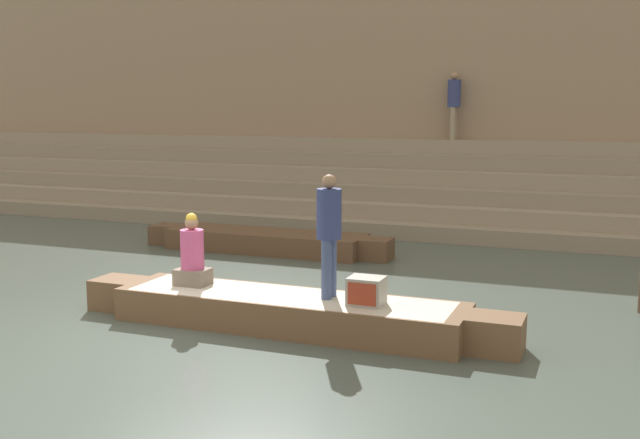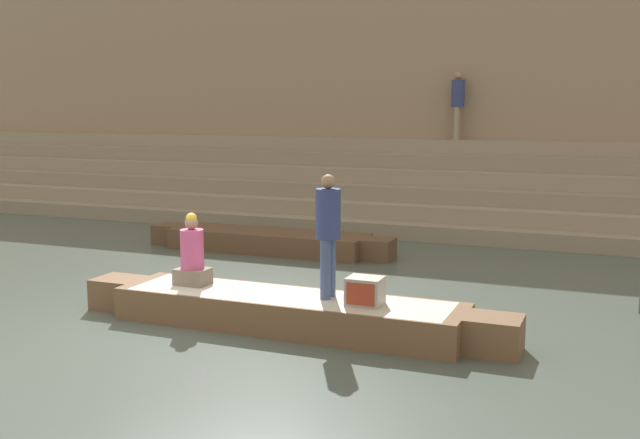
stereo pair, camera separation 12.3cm
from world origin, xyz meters
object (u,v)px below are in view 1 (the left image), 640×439
(rowboat_main, at_px, (288,311))
(tv_set, at_px, (366,291))
(moored_boat_shore, at_px, (266,241))
(person_rowing, at_px, (192,256))
(person_on_steps, at_px, (454,101))
(person_standing, at_px, (329,227))

(rowboat_main, xyz_separation_m, tv_set, (1.16, -0.06, 0.40))
(rowboat_main, xyz_separation_m, moored_boat_shore, (-2.73, 4.95, -0.02))
(person_rowing, xyz_separation_m, tv_set, (2.72, -0.13, -0.24))
(person_rowing, bearing_deg, person_on_steps, 85.25)
(person_rowing, relative_size, tv_set, 2.31)
(rowboat_main, height_order, person_rowing, person_rowing)
(rowboat_main, distance_m, person_standing, 1.33)
(tv_set, bearing_deg, rowboat_main, 170.83)
(person_standing, distance_m, person_on_steps, 10.34)
(moored_boat_shore, bearing_deg, person_rowing, -78.11)
(rowboat_main, bearing_deg, tv_set, -0.36)
(person_standing, relative_size, person_on_steps, 0.97)
(tv_set, height_order, moored_boat_shore, tv_set)
(person_standing, bearing_deg, person_on_steps, 104.86)
(person_rowing, bearing_deg, tv_set, 2.05)
(person_standing, relative_size, moored_boat_shore, 0.31)
(person_rowing, relative_size, moored_boat_shore, 0.19)
(tv_set, bearing_deg, person_standing, 157.93)
(rowboat_main, xyz_separation_m, person_on_steps, (0.14, 10.29, 2.97))
(rowboat_main, height_order, tv_set, tv_set)
(tv_set, xyz_separation_m, person_on_steps, (-1.02, 10.35, 2.56))
(rowboat_main, height_order, person_on_steps, person_on_steps)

